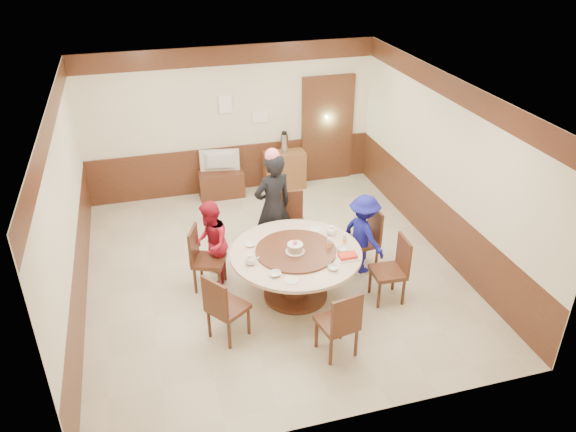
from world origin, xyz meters
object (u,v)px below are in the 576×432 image
object	(u,v)px
shrimp_platter	(348,257)
television	(220,162)
birthday_cake	(295,248)
person_blue	(363,234)
tv_stand	(221,184)
side_cabinet	(284,170)
thermos	(284,143)
person_red	(211,244)
person_standing	(273,207)
banquet_table	(296,265)

from	to	relation	value
shrimp_platter	television	world-z (taller)	television
birthday_cake	person_blue	bearing A→B (deg)	19.30
birthday_cake	shrimp_platter	distance (m)	0.72
tv_stand	side_cabinet	size ratio (longest dim) A/B	1.06
birthday_cake	side_cabinet	xyz separation A→B (m)	(0.82, 3.54, -0.47)
tv_stand	thermos	world-z (taller)	thermos
person_red	shrimp_platter	world-z (taller)	person_red
tv_stand	birthday_cake	bearing A→B (deg)	-82.69
person_standing	shrimp_platter	distance (m)	1.63
person_standing	tv_stand	size ratio (longest dim) A/B	2.06
person_blue	thermos	distance (m)	3.16
shrimp_platter	tv_stand	size ratio (longest dim) A/B	0.35
tv_stand	person_red	bearing A→B (deg)	-102.25
person_standing	side_cabinet	xyz separation A→B (m)	(0.83, 2.36, -0.50)
person_red	birthday_cake	bearing A→B (deg)	66.79
banquet_table	side_cabinet	distance (m)	3.59
television	tv_stand	bearing A→B (deg)	-0.00
person_blue	side_cabinet	distance (m)	3.16
person_standing	birthday_cake	distance (m)	1.19
person_red	thermos	xyz separation A→B (m)	(1.89, 2.84, 0.28)
person_red	thermos	world-z (taller)	person_red
person_red	thermos	size ratio (longest dim) A/B	3.47
thermos	person_blue	bearing A→B (deg)	-83.36
banquet_table	thermos	world-z (taller)	thermos
side_cabinet	person_standing	bearing A→B (deg)	-109.39
shrimp_platter	thermos	bearing A→B (deg)	87.42
person_standing	television	xyz separation A→B (m)	(-0.44, 2.33, -0.16)
banquet_table	person_standing	bearing A→B (deg)	91.58
tv_stand	television	world-z (taller)	television
person_standing	banquet_table	bearing A→B (deg)	76.43
birthday_cake	tv_stand	world-z (taller)	birthday_cake
shrimp_platter	thermos	world-z (taller)	thermos
side_cabinet	person_blue	bearing A→B (deg)	-83.32
television	birthday_cake	bearing A→B (deg)	106.48
side_cabinet	television	bearing A→B (deg)	-178.65
person_red	tv_stand	distance (m)	2.90
person_red	person_blue	xyz separation A→B (m)	(2.25, -0.29, -0.03)
banquet_table	person_red	size ratio (longest dim) A/B	1.39
banquet_table	person_red	xyz separation A→B (m)	(-1.08, 0.66, 0.13)
television	side_cabinet	size ratio (longest dim) A/B	0.93
banquet_table	person_red	bearing A→B (deg)	148.67
person_blue	tv_stand	size ratio (longest dim) A/B	1.49
tv_stand	person_blue	bearing A→B (deg)	-62.10
shrimp_platter	thermos	distance (m)	3.86
person_blue	thermos	size ratio (longest dim) A/B	3.32
person_red	side_cabinet	bearing A→B (deg)	156.86
person_standing	birthday_cake	bearing A→B (deg)	75.20
person_blue	shrimp_platter	xyz separation A→B (m)	(-0.54, -0.72, 0.15)
banquet_table	birthday_cake	world-z (taller)	birthday_cake
tv_stand	thermos	bearing A→B (deg)	1.35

